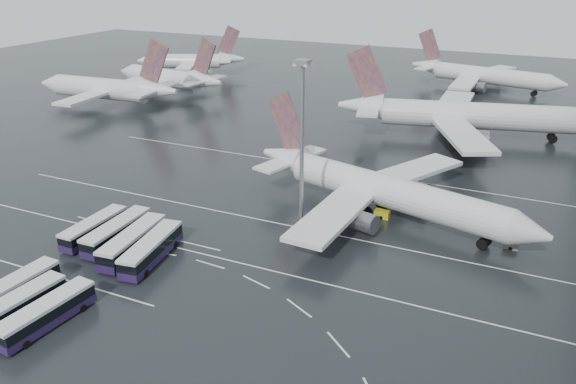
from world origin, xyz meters
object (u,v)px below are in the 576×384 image
at_px(bus_row_near_b, 117,232).
at_px(bus_row_far_c, 46,313).
at_px(airliner_gate_c, 482,76).
at_px(airliner_main, 380,190).
at_px(gse_cart_belly_e, 439,205).
at_px(gse_cart_belly_b, 494,219).
at_px(jet_remote_far, 193,61).
at_px(bus_row_near_c, 133,242).
at_px(bus_row_near_a, 94,228).
at_px(bus_row_far_b, 17,306).
at_px(jet_remote_mid, 170,78).
at_px(bus_row_far_a, 13,290).
at_px(gse_cart_belly_c, 382,214).
at_px(airliner_gate_b, 462,116).
at_px(floodlight_mast, 302,128).
at_px(jet_remote_west, 109,89).
at_px(gse_cart_belly_d, 511,245).
at_px(bus_row_near_d, 152,249).

bearing_deg(bus_row_near_b, bus_row_far_c, -163.82).
height_order(airliner_gate_c, bus_row_near_b, airliner_gate_c).
relative_size(airliner_main, gse_cart_belly_e, 23.05).
height_order(bus_row_far_c, gse_cart_belly_b, bus_row_far_c).
xyz_separation_m(airliner_gate_c, bus_row_near_b, (-36.41, -135.23, -2.74)).
xyz_separation_m(jet_remote_far, bus_row_near_c, (69.52, -120.08, -2.63)).
xyz_separation_m(bus_row_near_a, gse_cart_belly_e, (46.81, 33.92, -1.06)).
xyz_separation_m(jet_remote_far, bus_row_far_b, (67.41, -138.99, -2.81)).
distance_m(jet_remote_mid, bus_row_near_a, 99.69).
relative_size(bus_row_near_b, bus_row_far_a, 1.05).
bearing_deg(gse_cart_belly_c, airliner_gate_b, 85.07).
bearing_deg(bus_row_far_c, jet_remote_far, 32.07).
height_order(bus_row_far_a, gse_cart_belly_b, bus_row_far_a).
bearing_deg(airliner_gate_c, floodlight_mast, -83.35).
bearing_deg(jet_remote_west, jet_remote_far, -86.72).
distance_m(jet_remote_west, bus_row_far_b, 105.18).
height_order(jet_remote_west, gse_cart_belly_b, jet_remote_west).
height_order(bus_row_near_b, gse_cart_belly_c, bus_row_near_b).
distance_m(jet_remote_west, bus_row_near_c, 91.82).
relative_size(jet_remote_far, gse_cart_belly_c, 15.60).
relative_size(bus_row_near_b, gse_cart_belly_b, 5.38).
distance_m(bus_row_near_b, bus_row_far_b, 20.70).
distance_m(airliner_main, jet_remote_west, 99.80).
bearing_deg(gse_cart_belly_c, jet_remote_mid, 144.87).
bearing_deg(airliner_gate_b, airliner_gate_c, 79.29).
distance_m(bus_row_far_a, gse_cart_belly_c, 56.60).
bearing_deg(airliner_gate_b, floodlight_mast, -116.86).
relative_size(airliner_gate_b, bus_row_far_c, 4.77).
bearing_deg(bus_row_far_b, jet_remote_mid, 31.40).
xyz_separation_m(jet_remote_mid, bus_row_near_a, (48.24, -87.18, -3.23)).
relative_size(airliner_main, bus_row_far_b, 4.16).
relative_size(gse_cart_belly_d, gse_cart_belly_e, 0.92).
relative_size(airliner_gate_b, bus_row_near_b, 4.54).
relative_size(airliner_main, airliner_gate_c, 1.05).
relative_size(jet_remote_mid, bus_row_far_b, 3.42).
bearing_deg(jet_remote_far, jet_remote_mid, 88.29).
bearing_deg(bus_row_far_a, jet_remote_far, 27.88).
relative_size(bus_row_far_a, gse_cart_belly_b, 5.14).
bearing_deg(airliner_gate_c, airliner_gate_b, -74.86).
bearing_deg(bus_row_near_b, bus_row_far_b, -175.65).
distance_m(bus_row_near_d, floodlight_mast, 28.27).
xyz_separation_m(jet_remote_mid, bus_row_near_d, (60.78, -89.17, -3.08)).
distance_m(jet_remote_far, gse_cart_belly_b, 145.62).
distance_m(gse_cart_belly_b, gse_cart_belly_d, 8.94).
bearing_deg(gse_cart_belly_e, airliner_gate_b, 94.59).
bearing_deg(jet_remote_far, gse_cart_belly_d, 118.19).
xyz_separation_m(airliner_main, airliner_gate_b, (5.35, 51.14, 0.81)).
bearing_deg(bus_row_near_d, bus_row_far_c, 166.66).
relative_size(airliner_gate_c, jet_remote_far, 1.32).
bearing_deg(jet_remote_mid, bus_row_near_d, 133.37).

